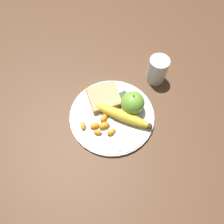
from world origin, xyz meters
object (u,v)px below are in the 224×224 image
fork (111,118)px  plate (112,115)px  jam_packet (122,99)px  bread_slice (104,97)px  juice_glass (157,71)px  banana (122,116)px  apple (133,103)px

fork → plate: bearing=-33.0°
plate → fork: bearing=41.2°
jam_packet → bread_slice: bearing=-35.3°
jam_packet → juice_glass: bearing=-170.6°
banana → jam_packet: bearing=-119.8°
banana → jam_packet: banana is taller
apple → banana: apple is taller
juice_glass → fork: juice_glass is taller
bread_slice → jam_packet: same height
apple → juice_glass: bearing=-154.1°
plate → jam_packet: size_ratio=6.24×
plate → banana: banana is taller
fork → banana: bearing=-103.6°
banana → fork: 0.04m
juice_glass → bread_slice: (0.21, -0.01, -0.02)m
apple → banana: (0.05, 0.01, -0.02)m
banana → bread_slice: (0.02, -0.09, -0.01)m
apple → bread_slice: size_ratio=0.71×
fork → jam_packet: size_ratio=4.35×
fork → apple: bearing=-77.4°
bread_slice → apple: bearing=127.2°
juice_glass → plate: bearing=15.3°
apple → plate: bearing=-10.5°
banana → bread_slice: size_ratio=1.50×
apple → fork: apple is taller
banana → bread_slice: banana is taller
apple → jam_packet: size_ratio=1.91×
bread_slice → jam_packet: (-0.05, 0.03, -0.00)m
juice_glass → fork: bearing=16.6°
bread_slice → jam_packet: 0.06m
apple → jam_packet: 0.05m
apple → jam_packet: apple is taller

